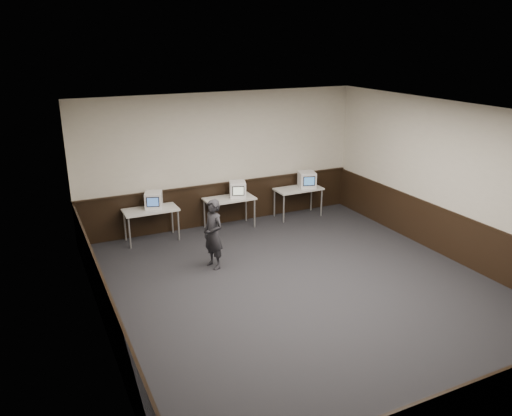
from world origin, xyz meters
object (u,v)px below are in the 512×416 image
at_px(desk_left, 151,212).
at_px(person, 213,234).
at_px(desk_center, 229,201).
at_px(desk_right, 298,191).
at_px(emac_right, 307,180).
at_px(emac_center, 238,189).
at_px(emac_left, 154,200).

relative_size(desk_left, person, 0.85).
distance_m(desk_center, person, 2.22).
bearing_deg(desk_right, desk_left, 180.00).
bearing_deg(person, emac_right, 103.99).
relative_size(emac_center, emac_right, 0.95).
bearing_deg(emac_center, emac_left, -162.63).
distance_m(emac_center, emac_right, 1.91).
height_order(desk_center, emac_left, emac_left).
xyz_separation_m(emac_left, person, (0.68, -1.95, -0.23)).
bearing_deg(emac_left, desk_left, -138.03).
distance_m(desk_left, desk_center, 1.90).
relative_size(desk_right, emac_center, 2.41).
bearing_deg(desk_right, emac_center, -179.74).
xyz_separation_m(emac_right, person, (-3.26, -1.88, -0.25)).
relative_size(emac_right, person, 0.37).
bearing_deg(person, desk_right, 106.18).
bearing_deg(desk_left, emac_center, -0.21).
bearing_deg(person, emac_center, 128.65).
relative_size(emac_left, emac_right, 0.94).
distance_m(emac_center, person, 2.34).
height_order(emac_left, person, person).
distance_m(desk_right, emac_left, 3.72).
height_order(desk_right, emac_left, emac_left).
bearing_deg(emac_left, desk_center, 18.16).
height_order(desk_left, emac_center, emac_center).
bearing_deg(desk_right, desk_center, 180.00).
relative_size(desk_center, person, 0.85).
xyz_separation_m(desk_center, person, (-1.13, -1.91, 0.03)).
bearing_deg(emac_left, desk_right, 18.79).
bearing_deg(emac_left, emac_center, 18.07).
bearing_deg(desk_left, person, -68.04).
bearing_deg(emac_center, desk_left, -161.53).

